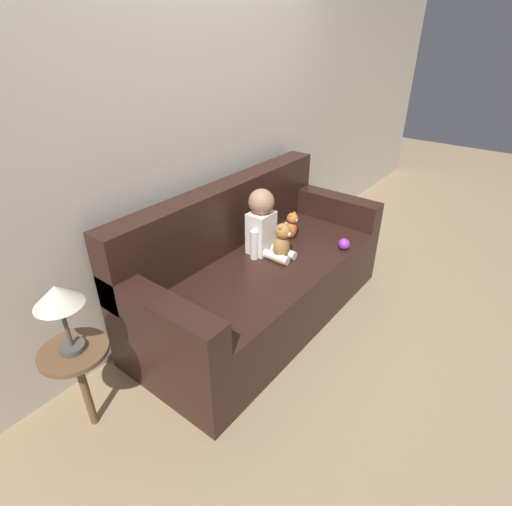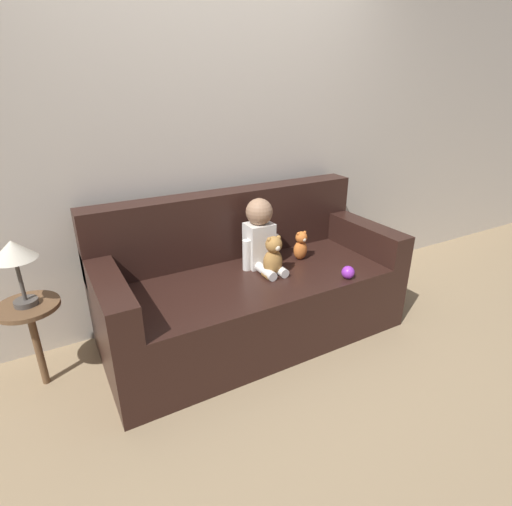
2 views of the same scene
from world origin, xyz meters
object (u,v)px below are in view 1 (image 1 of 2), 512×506
at_px(person_baby, 263,225).
at_px(side_table, 66,325).
at_px(teddy_bear_brown, 282,243).
at_px(couch, 257,275).
at_px(plush_toy_side, 291,226).
at_px(toy_ball, 344,244).

xyz_separation_m(person_baby, side_table, (-1.39, 0.09, -0.01)).
bearing_deg(teddy_bear_brown, person_baby, 90.79).
bearing_deg(teddy_bear_brown, couch, 124.45).
xyz_separation_m(person_baby, plush_toy_side, (0.30, -0.04, -0.11)).
distance_m(toy_ball, side_table, 1.87).
bearing_deg(couch, person_baby, 11.28).
height_order(person_baby, teddy_bear_brown, person_baby).
distance_m(teddy_bear_brown, toy_ball, 0.48).
xyz_separation_m(teddy_bear_brown, plush_toy_side, (0.30, 0.12, -0.02)).
bearing_deg(plush_toy_side, teddy_bear_brown, -158.08).
xyz_separation_m(plush_toy_side, side_table, (-1.70, 0.13, 0.10)).
height_order(toy_ball, side_table, side_table).
bearing_deg(couch, teddy_bear_brown, -55.55).
height_order(couch, teddy_bear_brown, couch).
bearing_deg(toy_ball, teddy_bear_brown, 144.85).
relative_size(couch, person_baby, 4.21).
relative_size(person_baby, teddy_bear_brown, 1.74).
distance_m(couch, plush_toy_side, 0.47).
bearing_deg(couch, plush_toy_side, -2.98).
height_order(teddy_bear_brown, plush_toy_side, teddy_bear_brown).
height_order(couch, side_table, couch).
height_order(person_baby, side_table, person_baby).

